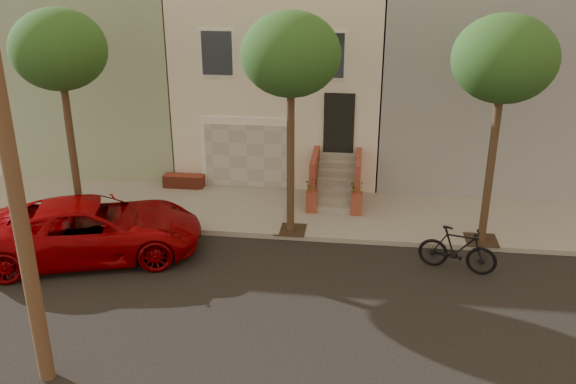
# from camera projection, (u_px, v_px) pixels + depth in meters

# --- Properties ---
(ground) EXTENTS (90.00, 90.00, 0.00)m
(ground) POSITION_uv_depth(u_px,v_px,m) (230.00, 302.00, 14.94)
(ground) COLOR black
(ground) RESTS_ON ground
(sidewalk) EXTENTS (40.00, 3.70, 0.15)m
(sidewalk) POSITION_uv_depth(u_px,v_px,m) (265.00, 211.00, 19.84)
(sidewalk) COLOR gray
(sidewalk) RESTS_ON ground
(house_row) EXTENTS (33.10, 11.70, 7.00)m
(house_row) POSITION_uv_depth(u_px,v_px,m) (288.00, 66.00, 23.89)
(house_row) COLOR silver
(house_row) RESTS_ON sidewalk
(tree_left) EXTENTS (2.70, 2.57, 6.30)m
(tree_left) POSITION_uv_depth(u_px,v_px,m) (59.00, 51.00, 17.22)
(tree_left) COLOR #2D2116
(tree_left) RESTS_ON sidewalk
(tree_mid) EXTENTS (2.70, 2.57, 6.30)m
(tree_mid) POSITION_uv_depth(u_px,v_px,m) (291.00, 56.00, 16.46)
(tree_mid) COLOR #2D2116
(tree_mid) RESTS_ON sidewalk
(tree_right) EXTENTS (2.70, 2.57, 6.30)m
(tree_right) POSITION_uv_depth(u_px,v_px,m) (504.00, 60.00, 15.82)
(tree_right) COLOR #2D2116
(tree_right) RESTS_ON sidewalk
(pickup_truck) EXTENTS (6.37, 4.29, 1.62)m
(pickup_truck) POSITION_uv_depth(u_px,v_px,m) (93.00, 229.00, 16.87)
(pickup_truck) COLOR #8E0005
(pickup_truck) RESTS_ON ground
(motorcycle) EXTENTS (2.11, 1.09, 1.22)m
(motorcycle) POSITION_uv_depth(u_px,v_px,m) (458.00, 249.00, 16.18)
(motorcycle) COLOR black
(motorcycle) RESTS_ON ground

